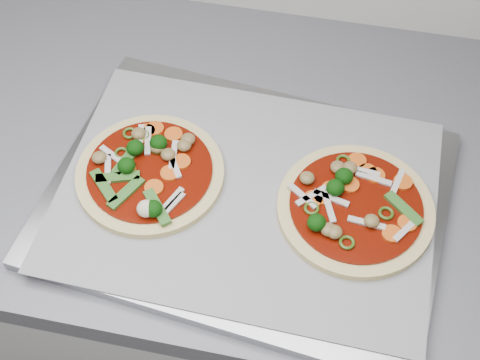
# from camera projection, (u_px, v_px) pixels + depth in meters

# --- Properties ---
(base_cabinet) EXTENTS (3.60, 0.60, 0.86)m
(base_cabinet) POSITION_uv_depth(u_px,v_px,m) (161.00, 281.00, 1.35)
(base_cabinet) COLOR silver
(base_cabinet) RESTS_ON ground
(countertop) EXTENTS (3.60, 0.60, 0.04)m
(countertop) POSITION_uv_depth(u_px,v_px,m) (132.00, 141.00, 0.98)
(countertop) COLOR slate
(countertop) RESTS_ON base_cabinet
(baking_tray) EXTENTS (0.55, 0.43, 0.02)m
(baking_tray) POSITION_uv_depth(u_px,v_px,m) (247.00, 198.00, 0.89)
(baking_tray) COLOR gray
(baking_tray) RESTS_ON countertop
(parchment) EXTENTS (0.50, 0.37, 0.00)m
(parchment) POSITION_uv_depth(u_px,v_px,m) (247.00, 194.00, 0.88)
(parchment) COLOR gray
(parchment) RESTS_ON baking_tray
(pizza_left) EXTENTS (0.21, 0.21, 0.03)m
(pizza_left) POSITION_uv_depth(u_px,v_px,m) (149.00, 171.00, 0.89)
(pizza_left) COLOR #D4BA75
(pizza_left) RESTS_ON parchment
(pizza_right) EXTENTS (0.26, 0.26, 0.03)m
(pizza_right) POSITION_uv_depth(u_px,v_px,m) (354.00, 206.00, 0.86)
(pizza_right) COLOR #D4BA75
(pizza_right) RESTS_ON parchment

